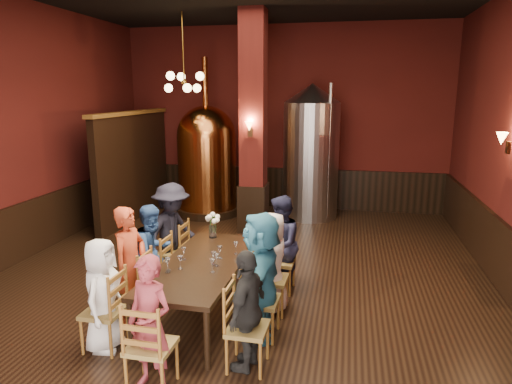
% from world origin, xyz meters
% --- Properties ---
extents(room, '(10.00, 10.02, 4.50)m').
position_xyz_m(room, '(0.00, 0.00, 2.25)').
color(room, black).
rests_on(room, ground).
extents(wainscot_back, '(7.90, 0.08, 1.00)m').
position_xyz_m(wainscot_back, '(0.00, 4.96, 0.50)').
color(wainscot_back, black).
rests_on(wainscot_back, ground).
extents(wainscot_left, '(0.08, 9.90, 1.00)m').
position_xyz_m(wainscot_left, '(-3.96, 0.00, 0.50)').
color(wainscot_left, black).
rests_on(wainscot_left, ground).
extents(column, '(0.58, 0.58, 4.50)m').
position_xyz_m(column, '(-0.30, 2.80, 2.25)').
color(column, '#49120F').
rests_on(column, ground).
extents(partition, '(0.22, 3.50, 2.40)m').
position_xyz_m(partition, '(-3.20, 3.20, 1.20)').
color(partition, black).
rests_on(partition, ground).
extents(pendant_cluster, '(0.90, 0.90, 1.70)m').
position_xyz_m(pendant_cluster, '(-1.80, 2.90, 3.10)').
color(pendant_cluster, '#A57226').
rests_on(pendant_cluster, room).
extents(sconce_wall, '(0.20, 0.20, 0.36)m').
position_xyz_m(sconce_wall, '(3.90, 0.80, 2.20)').
color(sconce_wall, black).
rests_on(sconce_wall, room).
extents(sconce_column, '(0.20, 0.20, 0.36)m').
position_xyz_m(sconce_column, '(-0.30, 2.50, 2.20)').
color(sconce_column, black).
rests_on(sconce_column, column).
extents(dining_table, '(1.05, 2.42, 0.75)m').
position_xyz_m(dining_table, '(-0.16, -1.06, 0.69)').
color(dining_table, black).
rests_on(dining_table, ground).
extents(chair_0, '(0.47, 0.47, 0.92)m').
position_xyz_m(chair_0, '(-1.03, -2.04, 0.46)').
color(chair_0, brown).
rests_on(chair_0, ground).
extents(person_0, '(0.47, 0.68, 1.33)m').
position_xyz_m(person_0, '(-1.03, -2.04, 0.66)').
color(person_0, white).
rests_on(person_0, ground).
extents(chair_1, '(0.47, 0.47, 0.92)m').
position_xyz_m(chair_1, '(-1.02, -1.37, 0.46)').
color(chair_1, brown).
rests_on(chair_1, ground).
extents(person_1, '(0.46, 0.61, 1.52)m').
position_xyz_m(person_1, '(-1.02, -1.37, 0.76)').
color(person_1, '#B33B1E').
rests_on(person_1, ground).
extents(chair_2, '(0.47, 0.47, 0.92)m').
position_xyz_m(chair_2, '(-1.00, -0.71, 0.46)').
color(chair_2, brown).
rests_on(chair_2, ground).
extents(person_2, '(0.53, 0.75, 1.39)m').
position_xyz_m(person_2, '(-1.00, -0.71, 0.69)').
color(person_2, navy).
rests_on(person_2, ground).
extents(chair_3, '(0.47, 0.47, 0.92)m').
position_xyz_m(chair_3, '(-0.99, -0.04, 0.46)').
color(chair_3, brown).
rests_on(chair_3, ground).
extents(person_3, '(0.89, 1.15, 1.56)m').
position_xyz_m(person_3, '(-0.99, -0.04, 0.78)').
color(person_3, black).
rests_on(person_3, ground).
extents(chair_4, '(0.47, 0.47, 0.92)m').
position_xyz_m(chair_4, '(0.67, -2.07, 0.46)').
color(chair_4, brown).
rests_on(chair_4, ground).
extents(person_4, '(0.47, 0.83, 1.33)m').
position_xyz_m(person_4, '(0.67, -2.07, 0.67)').
color(person_4, black).
rests_on(person_4, ground).
extents(chair_5, '(0.47, 0.47, 0.92)m').
position_xyz_m(chair_5, '(0.68, -1.40, 0.46)').
color(chair_5, brown).
rests_on(chair_5, ground).
extents(person_5, '(0.60, 1.49, 1.56)m').
position_xyz_m(person_5, '(0.68, -1.40, 0.78)').
color(person_5, teal).
rests_on(person_5, ground).
extents(chair_6, '(0.47, 0.47, 0.92)m').
position_xyz_m(chair_6, '(0.70, -0.74, 0.46)').
color(chair_6, brown).
rests_on(chair_6, ground).
extents(person_6, '(0.64, 0.78, 1.38)m').
position_xyz_m(person_6, '(0.70, -0.74, 0.69)').
color(person_6, silver).
rests_on(person_6, ground).
extents(chair_7, '(0.47, 0.47, 0.92)m').
position_xyz_m(chair_7, '(0.71, -0.07, 0.46)').
color(chair_7, brown).
rests_on(chair_7, ground).
extents(person_7, '(0.37, 0.72, 1.45)m').
position_xyz_m(person_7, '(0.71, -0.07, 0.72)').
color(person_7, '#1D1F3B').
rests_on(person_7, ground).
extents(chair_8, '(0.47, 0.47, 0.92)m').
position_xyz_m(chair_8, '(-0.19, -2.61, 0.46)').
color(chair_8, brown).
rests_on(chair_8, ground).
extents(person_8, '(0.58, 0.47, 1.39)m').
position_xyz_m(person_8, '(-0.19, -2.61, 0.70)').
color(person_8, maroon).
rests_on(person_8, ground).
extents(copper_kettle, '(1.83, 1.83, 3.67)m').
position_xyz_m(copper_kettle, '(-1.67, 3.93, 1.34)').
color(copper_kettle, black).
rests_on(copper_kettle, ground).
extents(steel_vessel, '(1.63, 1.63, 3.09)m').
position_xyz_m(steel_vessel, '(0.78, 4.15, 1.55)').
color(steel_vessel, '#B2B2B7').
rests_on(steel_vessel, ground).
extents(rose_vase, '(0.23, 0.23, 0.39)m').
position_xyz_m(rose_vase, '(-0.33, -0.05, 1.00)').
color(rose_vase, white).
rests_on(rose_vase, dining_table).
extents(wine_glass_0, '(0.07, 0.07, 0.17)m').
position_xyz_m(wine_glass_0, '(0.19, -0.68, 0.83)').
color(wine_glass_0, white).
rests_on(wine_glass_0, dining_table).
extents(wine_glass_1, '(0.07, 0.07, 0.17)m').
position_xyz_m(wine_glass_1, '(0.01, -1.11, 0.83)').
color(wine_glass_1, white).
rests_on(wine_glass_1, dining_table).
extents(wine_glass_2, '(0.07, 0.07, 0.17)m').
position_xyz_m(wine_glass_2, '(-0.36, -1.34, 0.83)').
color(wine_glass_2, white).
rests_on(wine_glass_2, dining_table).
extents(wine_glass_3, '(0.07, 0.07, 0.17)m').
position_xyz_m(wine_glass_3, '(0.02, -0.89, 0.83)').
color(wine_glass_3, white).
rests_on(wine_glass_3, dining_table).
extents(wine_glass_4, '(0.07, 0.07, 0.17)m').
position_xyz_m(wine_glass_4, '(0.06, -1.16, 0.83)').
color(wine_glass_4, white).
rests_on(wine_glass_4, dining_table).
extents(wine_glass_5, '(0.07, 0.07, 0.17)m').
position_xyz_m(wine_glass_5, '(-0.43, -1.03, 0.83)').
color(wine_glass_5, white).
rests_on(wine_glass_5, dining_table).
extents(wine_glass_6, '(0.07, 0.07, 0.17)m').
position_xyz_m(wine_glass_6, '(0.07, -1.36, 0.83)').
color(wine_glass_6, white).
rests_on(wine_glass_6, dining_table).
extents(wine_glass_7, '(0.07, 0.07, 0.17)m').
position_xyz_m(wine_glass_7, '(-0.47, -1.48, 0.83)').
color(wine_glass_7, white).
rests_on(wine_glass_7, dining_table).
extents(wine_glass_8, '(0.07, 0.07, 0.17)m').
position_xyz_m(wine_glass_8, '(-0.48, -1.42, 0.83)').
color(wine_glass_8, white).
rests_on(wine_glass_8, dining_table).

